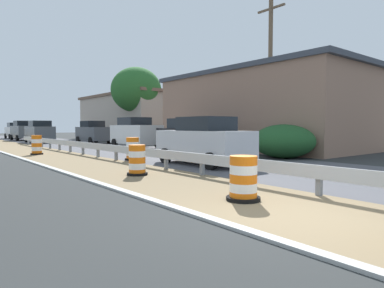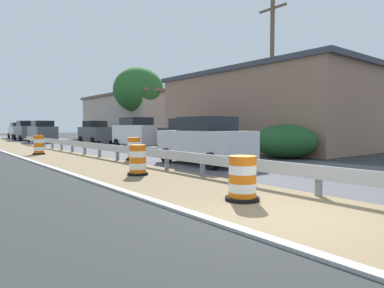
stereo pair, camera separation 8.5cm
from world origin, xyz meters
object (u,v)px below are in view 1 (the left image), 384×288
traffic_barrel_far (37,146)px  car_lead_far_lane (15,131)px  car_distant_c (93,132)px  traffic_barrel_mid (133,150)px  car_trailing_far_lane (204,141)px  car_mid_far_lane (28,130)px  utility_pole_near (270,75)px  car_distant_b (23,131)px  traffic_barrel_close (137,162)px  car_trailing_near_lane (135,133)px  car_distant_a (190,136)px  car_lead_near_lane (40,132)px  traffic_barrel_nearest (243,181)px

traffic_barrel_far → car_lead_far_lane: bearing=81.0°
car_lead_far_lane → car_distant_c: size_ratio=0.97×
traffic_barrel_mid → traffic_barrel_far: 6.63m
car_trailing_far_lane → car_distant_c: 19.38m
car_mid_far_lane → utility_pole_near: utility_pole_near is taller
traffic_barrel_far → car_distant_b: size_ratio=0.26×
traffic_barrel_far → car_trailing_far_lane: size_ratio=0.24×
traffic_barrel_close → car_trailing_near_lane: bearing=60.7°
car_distant_a → utility_pole_near: size_ratio=0.52×
car_distant_a → car_distant_c: (0.30, 14.52, 0.02)m
car_mid_far_lane → car_distant_b: size_ratio=1.13×
traffic_barrel_far → car_trailing_near_lane: bearing=12.7°
traffic_barrel_mid → car_trailing_far_lane: 3.81m
traffic_barrel_close → car_distant_c: (6.85, 19.98, 0.59)m
car_trailing_near_lane → utility_pole_near: (3.08, -9.71, 3.34)m
traffic_barrel_close → car_lead_near_lane: bearing=81.9°
car_trailing_near_lane → traffic_barrel_mid: bearing=-28.9°
traffic_barrel_far → car_trailing_far_lane: car_trailing_far_lane is taller
traffic_barrel_far → car_trailing_near_lane: 7.39m
traffic_barrel_nearest → car_lead_near_lane: size_ratio=0.22×
traffic_barrel_nearest → car_distant_c: bearing=74.3°
car_distant_b → car_trailing_near_lane: bearing=-170.6°
utility_pole_near → car_lead_near_lane: bearing=105.5°
traffic_barrel_nearest → traffic_barrel_close: traffic_barrel_close is taller
traffic_barrel_mid → utility_pole_near: bearing=-15.0°
car_trailing_near_lane → car_mid_far_lane: (-0.12, 30.81, -0.07)m
traffic_barrel_nearest → traffic_barrel_close: size_ratio=0.97×
traffic_barrel_close → car_distant_a: car_distant_a is taller
traffic_barrel_nearest → car_trailing_near_lane: bearing=67.7°
car_distant_c → car_mid_far_lane: bearing=-178.6°
car_lead_near_lane → car_distant_c: size_ratio=0.94×
car_distant_a → utility_pole_near: 5.68m
traffic_barrel_nearest → car_mid_far_lane: 48.06m
car_trailing_near_lane → car_trailing_far_lane: 11.64m
car_mid_far_lane → utility_pole_near: 40.80m
car_distant_b → traffic_barrel_mid: bearing=176.9°
car_trailing_near_lane → traffic_barrel_far: bearing=-75.8°
car_trailing_far_lane → car_distant_a: bearing=-32.0°
car_mid_far_lane → car_distant_c: (0.20, -22.91, -0.01)m
traffic_barrel_nearest → car_lead_far_lane: (3.98, 42.25, 0.58)m
traffic_barrel_mid → car_mid_far_lane: car_mid_far_lane is taller
car_distant_b → car_distant_c: car_distant_b is taller
car_distant_a → car_distant_c: car_distant_c is taller
car_mid_far_lane → car_distant_c: 22.91m
car_distant_a → car_distant_b: 25.92m
car_lead_near_lane → car_trailing_near_lane: bearing=-164.3°
traffic_barrel_nearest → car_lead_near_lane: bearing=83.0°
car_distant_a → traffic_barrel_nearest: bearing=-32.6°
car_mid_far_lane → car_distant_a: (-0.10, -37.43, -0.02)m
traffic_barrel_mid → car_trailing_far_lane: size_ratio=0.24×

